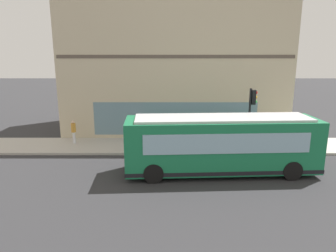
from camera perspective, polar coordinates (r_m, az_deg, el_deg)
name	(u,v)px	position (r m, az deg, el deg)	size (l,w,h in m)	color
ground	(177,171)	(17.10, 1.76, -8.25)	(120.00, 120.00, 0.00)	#2D2D30
sidewalk_curb	(176,146)	(21.19, 1.43, -3.67)	(3.52, 40.00, 0.15)	#B2ADA3
building_corner	(175,63)	(26.08, 1.21, 11.58)	(8.19, 16.91, 10.92)	beige
city_bus_nearside	(221,145)	(16.59, 9.74, -3.45)	(3.08, 10.16, 3.07)	#197247
traffic_light_near_corner	(252,108)	(20.00, 15.16, 3.26)	(0.32, 0.49, 4.00)	black
fire_hydrant	(277,140)	(22.36, 19.45, -2.37)	(0.35, 0.35, 0.74)	yellow
pedestrian_near_hydrant	(244,131)	(22.01, 13.76, -0.81)	(0.32, 0.32, 1.56)	#99994C
pedestrian_by_light_pole	(230,135)	(20.21, 11.40, -1.55)	(0.32, 0.32, 1.77)	#8C3F8C
pedestrian_near_building_entrance	(285,129)	(23.29, 20.79, -0.48)	(0.32, 0.32, 1.59)	silver
pedestrian_walking_along_curb	(74,130)	(22.32, -16.99, -0.74)	(0.32, 0.32, 1.60)	silver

